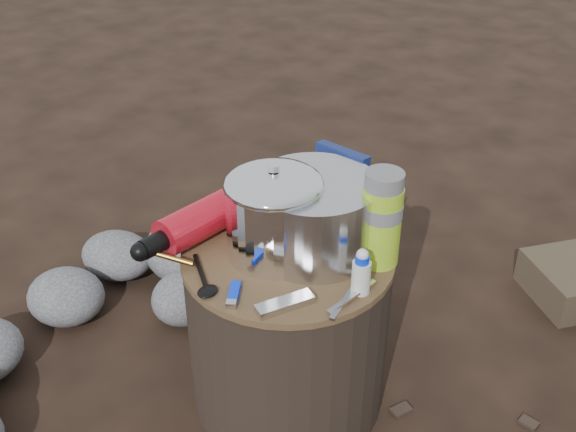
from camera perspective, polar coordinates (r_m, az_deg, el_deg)
The scene contains 15 objects.
ground at distance 1.65m, azimuth 0.00°, elevation -14.21°, with size 60.00×60.00×0.00m, color black.
stump at distance 1.52m, azimuth 0.00°, elevation -9.12°, with size 0.42×0.42×0.39m, color black.
rock_ring at distance 1.78m, azimuth -16.08°, elevation -7.83°, with size 0.42×0.92×0.18m, color #59595E, non-canonical shape.
foil_windscreen at distance 1.37m, azimuth 2.17°, elevation 0.03°, with size 0.25×0.25×0.15m, color silver.
camping_pot at distance 1.35m, azimuth -1.14°, elevation 0.28°, with size 0.19×0.19×0.19m, color white.
fuel_bottle at distance 1.45m, azimuth -6.33°, elevation 0.09°, with size 0.08×0.33×0.08m, color red, non-canonical shape.
thermos at distance 1.34m, azimuth 7.62°, elevation -0.24°, with size 0.08×0.08×0.19m, color #99C822.
travel_mug at distance 1.41m, azimuth 5.67°, elevation 0.33°, with size 0.09×0.09×0.14m, color black.
stuff_sack at distance 1.52m, azimuth -0.04°, elevation 2.50°, with size 0.16×0.13×0.11m, color #C79A05.
food_pouch at distance 1.48m, azimuth 4.15°, elevation 2.64°, with size 0.12×0.03×0.16m, color navy.
lighter at distance 1.29m, azimuth -4.41°, elevation -6.20°, with size 0.02×0.07×0.01m, color #0830F1.
multitool at distance 1.26m, azimuth -0.26°, elevation -7.20°, with size 0.03×0.11×0.02m, color silver.
pot_grabber at distance 1.28m, azimuth 4.75°, elevation -6.64°, with size 0.03×0.13×0.01m, color silver, non-canonical shape.
spork at distance 1.35m, azimuth -7.13°, elevation -4.55°, with size 0.03×0.13×0.01m, color black, non-canonical shape.
squeeze_bottle at distance 1.28m, azimuth 6.00°, elevation -4.68°, with size 0.04×0.04×0.08m, color silver.
Camera 1 is at (0.63, -0.95, 1.20)m, focal length 43.58 mm.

